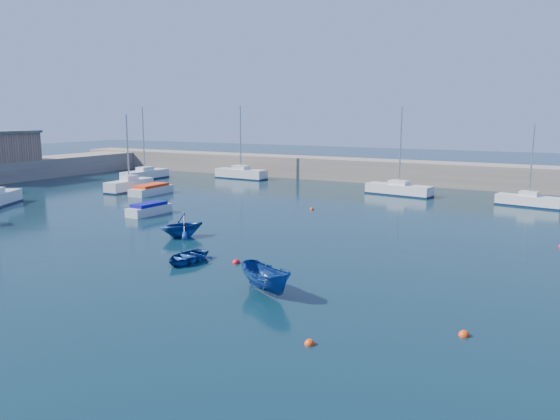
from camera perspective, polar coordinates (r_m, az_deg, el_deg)
The scene contains 16 objects.
ground at distance 27.27m, azimuth -19.25°, elevation -7.82°, with size 220.00×220.00×0.00m, color #0A232E.
back_wall at distance 66.47m, azimuth 11.55°, elevation 3.96°, with size 96.00×4.50×2.60m, color gray.
sailboat_3 at distance 60.14m, azimuth -15.46°, elevation 2.56°, with size 1.95×6.03×8.02m.
sailboat_4 at distance 70.47m, azimuth -13.92°, elevation 3.64°, with size 2.04×6.79×8.87m.
sailboat_5 at distance 69.25m, azimuth -4.11°, elevation 3.85°, with size 6.96×2.31×9.08m.
sailboat_6 at distance 56.32m, azimuth 12.31°, elevation 2.14°, with size 6.90×2.90×8.75m.
sailboat_7 at distance 52.95m, azimuth 24.54°, elevation 0.91°, with size 5.59×2.46×7.18m.
motorboat_1 at distance 45.59m, azimuth -13.51°, elevation 0.11°, with size 1.56×4.03×0.97m.
motorboat_2 at distance 57.07m, azimuth -13.31°, elevation 2.10°, with size 1.98×5.10×1.03m.
dinghy_center at distance 30.64m, azimuth -9.76°, elevation -4.85°, with size 2.13×2.98×0.62m, color navy.
dinghy_left at distance 36.83m, azimuth -10.26°, elevation -1.56°, with size 2.62×3.03×1.60m, color navy.
dinghy_right at distance 25.06m, azimuth -1.43°, elevation -7.22°, with size 1.30×3.45×1.33m, color navy.
buoy_1 at distance 30.22m, azimuth -4.59°, elevation -5.55°, with size 0.46×0.46×0.46m, color red.
buoy_2 at distance 21.80m, azimuth 18.68°, elevation -12.34°, with size 0.42×0.42×0.42m, color red.
buoy_3 at distance 46.80m, azimuth 3.36°, elevation 0.05°, with size 0.37×0.37×0.37m, color red.
buoy_5 at distance 20.02m, azimuth 3.12°, elevation -13.84°, with size 0.39×0.39×0.39m, color red.
Camera 1 is at (19.60, -17.14, 8.10)m, focal length 35.00 mm.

